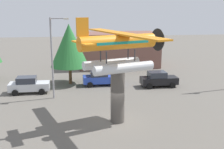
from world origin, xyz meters
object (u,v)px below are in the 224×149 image
at_px(floatplane_monument, 119,48).
at_px(display_pedestal, 118,96).
at_px(car_mid_blue, 100,78).
at_px(car_far_black, 158,79).
at_px(car_near_silver, 29,85).
at_px(storefront_building, 118,49).
at_px(streetlight_primary, 54,53).
at_px(tree_east, 69,45).

bearing_deg(floatplane_monument, display_pedestal, -180.00).
height_order(floatplane_monument, car_mid_blue, floatplane_monument).
height_order(floatplane_monument, car_far_black, floatplane_monument).
xyz_separation_m(display_pedestal, car_mid_blue, (-0.21, 10.97, -1.23)).
bearing_deg(car_near_silver, storefront_building, 47.73).
bearing_deg(streetlight_primary, storefront_building, 59.76).
bearing_deg(car_far_black, storefront_building, 101.97).
height_order(car_near_silver, tree_east, tree_east).
bearing_deg(storefront_building, streetlight_primary, -120.24).
xyz_separation_m(floatplane_monument, car_far_black, (6.23, 9.36, -5.00)).
xyz_separation_m(display_pedestal, floatplane_monument, (0.12, 0.04, 3.78)).
distance_m(streetlight_primary, tree_east, 5.59).
bearing_deg(streetlight_primary, tree_east, 74.70).
xyz_separation_m(floatplane_monument, tree_east, (-3.82, 12.16, -1.28)).
bearing_deg(car_near_silver, car_far_black, 1.46).
bearing_deg(display_pedestal, car_near_silver, 131.88).
xyz_separation_m(streetlight_primary, tree_east, (1.48, 5.40, -0.03)).
relative_size(display_pedestal, tree_east, 0.59).
relative_size(car_near_silver, tree_east, 0.59).
bearing_deg(floatplane_monument, streetlight_primary, 109.17).
bearing_deg(display_pedestal, tree_east, 106.84).
xyz_separation_m(display_pedestal, car_far_black, (6.36, 9.40, -1.23)).
bearing_deg(tree_east, floatplane_monument, -72.58).
distance_m(car_near_silver, car_mid_blue, 8.12).
height_order(car_near_silver, car_mid_blue, same).
xyz_separation_m(car_mid_blue, tree_east, (-3.48, 1.24, 3.73)).
bearing_deg(car_mid_blue, floatplane_monument, -88.25).
distance_m(car_far_black, streetlight_primary, 12.40).
bearing_deg(streetlight_primary, display_pedestal, -52.79).
relative_size(floatplane_monument, storefront_building, 0.84).
xyz_separation_m(car_near_silver, car_far_black, (14.46, 0.37, 0.00)).
xyz_separation_m(storefront_building, tree_east, (-7.38, -9.80, 2.03)).
height_order(storefront_building, tree_east, tree_east).
distance_m(display_pedestal, tree_east, 12.99).
xyz_separation_m(display_pedestal, storefront_building, (3.69, 22.00, 0.48)).
height_order(display_pedestal, car_near_silver, display_pedestal).
relative_size(car_mid_blue, streetlight_primary, 0.52).
bearing_deg(tree_east, storefront_building, 53.00).
height_order(floatplane_monument, tree_east, floatplane_monument).
bearing_deg(tree_east, display_pedestal, -73.16).
bearing_deg(storefront_building, car_far_black, -78.03).
relative_size(car_near_silver, car_mid_blue, 1.00).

